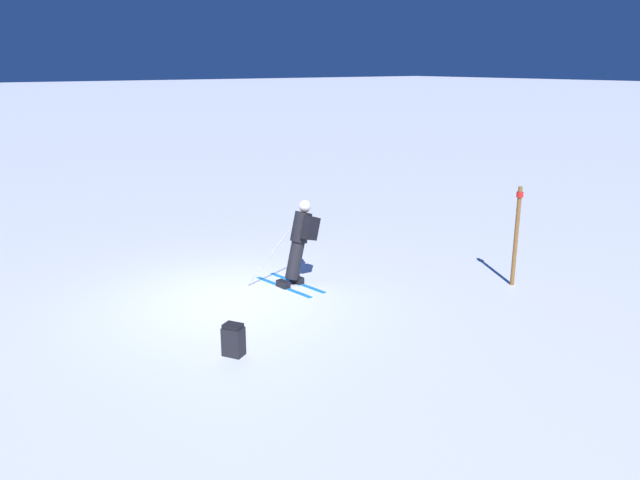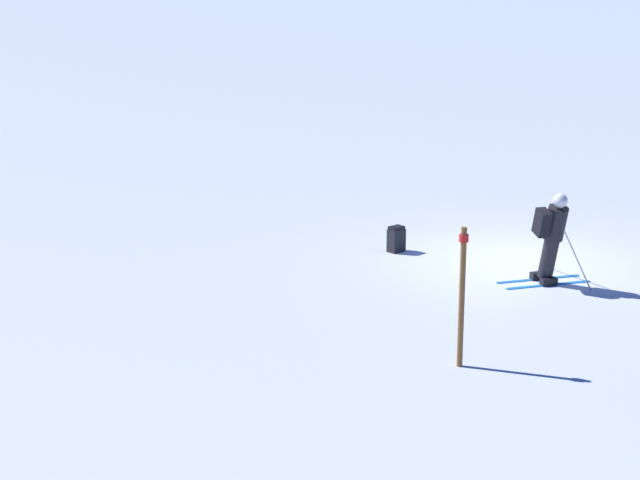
% 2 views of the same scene
% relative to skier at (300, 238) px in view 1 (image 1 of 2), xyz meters
% --- Properties ---
extents(ground_plane, '(300.00, 300.00, 0.00)m').
position_rel_skier_xyz_m(ground_plane, '(1.58, 0.00, -0.92)').
color(ground_plane, white).
extents(skier, '(1.29, 1.63, 1.69)m').
position_rel_skier_xyz_m(skier, '(0.00, 0.00, 0.00)').
color(skier, '#1E7AC6').
rests_on(skier, ground).
extents(spare_backpack, '(0.34, 0.37, 0.50)m').
position_rel_skier_xyz_m(spare_backpack, '(2.59, 2.07, -0.67)').
color(spare_backpack, black).
rests_on(spare_backpack, ground).
extents(trail_marker, '(0.13, 0.13, 1.96)m').
position_rel_skier_xyz_m(trail_marker, '(-3.31, 2.53, 0.16)').
color(trail_marker, brown).
rests_on(trail_marker, ground).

